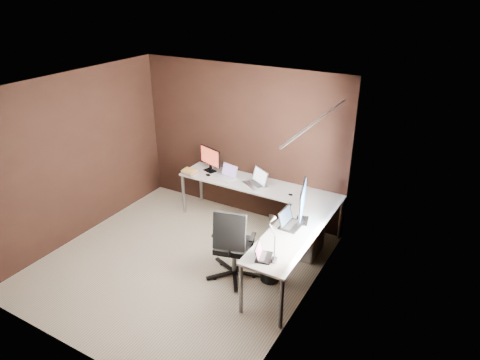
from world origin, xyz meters
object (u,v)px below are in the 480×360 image
Objects in this scene: monitor_right at (302,202)px; book_stack at (189,172)px; monitor_left at (210,158)px; laptop_white at (227,175)px; laptop_black_small at (262,255)px; laptop_silver at (257,181)px; office_chair at (233,257)px; drawer_pedestal at (305,234)px; laptop_black_big at (289,222)px; wastebasket at (270,270)px; desk_lamp at (272,233)px.

book_stack is (-2.19, 0.51, -0.26)m from monitor_right.
book_stack is at bearing -114.57° from monitor_left.
laptop_white is 1.39× the size of book_stack.
laptop_silver is at bearing 13.81° from laptop_black_small.
office_chair reaches higher than laptop_white.
book_stack is (-0.63, -0.17, -0.01)m from laptop_white.
laptop_silver is 1.59× the size of laptop_black_small.
drawer_pedestal is at bearing 1.69° from laptop_white.
monitor_left is at bearing 64.66° from laptop_black_big.
drawer_pedestal is 1.18m from office_chair.
monitor_left is at bearing 144.32° from wastebasket.
laptop_black_small is (1.48, -1.67, -0.01)m from laptop_white.
laptop_silver is 1.28m from laptop_black_big.
desk_lamp is at bearing -169.65° from laptop_black_big.
monitor_right is at bearing 65.40° from wastebasket.
monitor_left is 1.76× the size of book_stack.
monitor_right is 1.74× the size of laptop_black_big.
laptop_white is 0.65m from book_stack.
desk_lamp is (2.20, -1.45, 0.30)m from book_stack.
book_stack is at bearing 38.88° from laptop_black_small.
monitor_right is 2.37× the size of book_stack.
laptop_silver is 1.96m from desk_lamp.
laptop_white is 1.70m from laptop_black_big.
office_chair is at bearing 134.95° from desk_lamp.
desk_lamp is at bearing -38.83° from office_chair.
laptop_black_small is at bearing -35.05° from laptop_white.
desk_lamp is (1.57, -1.62, 0.29)m from laptop_white.
monitor_left is at bearing 52.10° from monitor_right.
office_chair is at bearing -30.31° from monitor_left.
book_stack is 0.48× the size of desk_lamp.
laptop_black_big is at bearing -14.48° from laptop_black_small.
monitor_left reaches higher than laptop_black_small.
wastebasket is (1.97, -0.98, -0.62)m from book_stack.
laptop_black_small is at bearing -35.57° from book_stack.
monitor_right is 1.17m from office_chair.
monitor_right is at bearing -10.04° from laptop_white.
wastebasket is (0.82, -1.16, -0.64)m from laptop_silver.
office_chair is at bearing -42.72° from laptop_white.
monitor_right reaches higher than laptop_white.
desk_lamp is at bearing -32.28° from laptop_white.
laptop_white is 1.23× the size of wastebasket.
desk_lamp reaches higher than laptop_silver.
office_chair is (0.36, -1.34, -0.47)m from laptop_silver.
book_stack is 0.88× the size of wastebasket.
monitor_right is 1.14× the size of desk_lamp.
monitor_left reaches higher than wastebasket.
office_chair is (0.88, -1.32, -0.47)m from laptop_white.
monitor_right is (0.05, -0.36, 0.72)m from drawer_pedestal.
laptop_white is 1.26× the size of laptop_black_small.
laptop_silver is (0.91, -0.09, -0.18)m from monitor_left.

